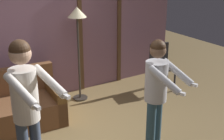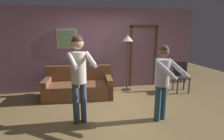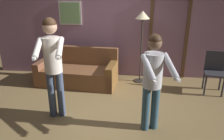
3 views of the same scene
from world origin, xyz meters
The scene contains 6 objects.
back_wall_assembly centered at (0.01, 1.96, 1.30)m, with size 6.40×0.10×2.60m.
couch centered at (-0.78, 1.26, 0.28)m, with size 1.97×1.01×0.87m.
torchiere_lamp centered at (0.76, 1.55, 1.47)m, with size 0.34×0.34×1.76m.
person_standing_left centered at (-0.78, -0.27, 1.11)m, with size 0.53×0.77×1.80m.
person_standing_right centered at (0.89, -0.51, 0.96)m, with size 0.56×0.68×1.61m.
dining_chair_distant centered at (2.40, 1.14, 0.53)m, with size 0.49×0.49×0.93m.
Camera 1 is at (-1.63, -3.39, 2.63)m, focal length 50.00 mm.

